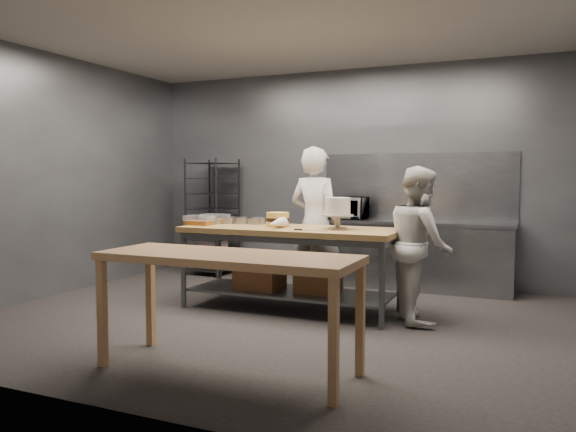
# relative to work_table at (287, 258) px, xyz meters

# --- Properties ---
(ground) EXTENTS (6.00, 6.00, 0.00)m
(ground) POSITION_rel_work_table_xyz_m (0.02, -0.44, -0.57)
(ground) COLOR black
(ground) RESTS_ON ground
(back_wall) EXTENTS (6.00, 0.04, 3.00)m
(back_wall) POSITION_rel_work_table_xyz_m (0.02, 2.06, 0.93)
(back_wall) COLOR #4C4F54
(back_wall) RESTS_ON ground
(work_table) EXTENTS (2.40, 0.90, 0.92)m
(work_table) POSITION_rel_work_table_xyz_m (0.00, 0.00, 0.00)
(work_table) COLOR olive
(work_table) RESTS_ON ground
(near_counter) EXTENTS (2.00, 0.70, 0.90)m
(near_counter) POSITION_rel_work_table_xyz_m (0.39, -2.01, 0.24)
(near_counter) COLOR #A27543
(near_counter) RESTS_ON ground
(back_counter) EXTENTS (2.60, 0.60, 0.90)m
(back_counter) POSITION_rel_work_table_xyz_m (1.02, 1.74, -0.12)
(back_counter) COLOR slate
(back_counter) RESTS_ON ground
(splashback_panel) EXTENTS (2.60, 0.02, 0.90)m
(splashback_panel) POSITION_rel_work_table_xyz_m (1.02, 2.04, 0.78)
(splashback_panel) COLOR slate
(splashback_panel) RESTS_ON back_counter
(speed_rack) EXTENTS (0.65, 0.69, 1.75)m
(speed_rack) POSITION_rel_work_table_xyz_m (-1.98, 1.66, 0.28)
(speed_rack) COLOR black
(speed_rack) RESTS_ON ground
(chef_behind) EXTENTS (0.74, 0.55, 1.84)m
(chef_behind) POSITION_rel_work_table_xyz_m (0.08, 0.65, 0.35)
(chef_behind) COLOR silver
(chef_behind) RESTS_ON ground
(chef_right) EXTENTS (0.87, 0.95, 1.59)m
(chef_right) POSITION_rel_work_table_xyz_m (1.44, 0.08, 0.22)
(chef_right) COLOR beige
(chef_right) RESTS_ON ground
(microwave) EXTENTS (0.54, 0.37, 0.30)m
(microwave) POSITION_rel_work_table_xyz_m (0.12, 1.74, 0.48)
(microwave) COLOR black
(microwave) RESTS_ON back_counter
(frosted_cake_stand) EXTENTS (0.34, 0.34, 0.34)m
(frosted_cake_stand) POSITION_rel_work_table_xyz_m (0.58, -0.01, 0.57)
(frosted_cake_stand) COLOR #A79C85
(frosted_cake_stand) RESTS_ON work_table
(layer_cake) EXTENTS (0.25, 0.25, 0.16)m
(layer_cake) POSITION_rel_work_table_xyz_m (-0.14, 0.04, 0.43)
(layer_cake) COLOR gold
(layer_cake) RESTS_ON work_table
(cake_pans) EXTENTS (0.77, 0.38, 0.07)m
(cake_pans) POSITION_rel_work_table_xyz_m (-0.82, 0.21, 0.39)
(cake_pans) COLOR gray
(cake_pans) RESTS_ON work_table
(piping_bag) EXTENTS (0.13, 0.38, 0.12)m
(piping_bag) POSITION_rel_work_table_xyz_m (-0.05, -0.20, 0.41)
(piping_bag) COLOR white
(piping_bag) RESTS_ON work_table
(offset_spatula) EXTENTS (0.36, 0.02, 0.02)m
(offset_spatula) POSITION_rel_work_table_xyz_m (0.33, -0.27, 0.35)
(offset_spatula) COLOR slate
(offset_spatula) RESTS_ON work_table
(pastry_clamshells) EXTENTS (0.34, 0.51, 0.11)m
(pastry_clamshells) POSITION_rel_work_table_xyz_m (-1.05, 0.02, 0.40)
(pastry_clamshells) COLOR brown
(pastry_clamshells) RESTS_ON work_table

